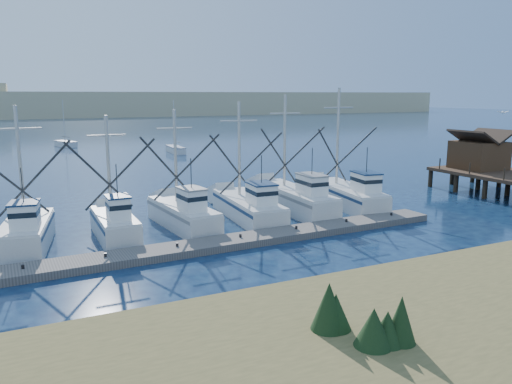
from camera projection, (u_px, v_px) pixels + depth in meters
ground at (378, 256)px, 28.10m from camera, size 500.00×500.00×0.00m
shore_bank at (382, 357)px, 15.71m from camera, size 40.00×10.00×1.60m
floating_dock at (210, 245)px, 29.33m from camera, size 32.87×3.36×0.44m
timber_pier at (511, 168)px, 44.19m from camera, size 7.00×20.00×8.00m
dune_ridge at (61, 104)px, 213.07m from camera, size 360.00×60.00×10.00m
trawler_fleet at (203, 211)px, 34.48m from camera, size 32.31×9.82×9.48m
sailboat_near at (176, 150)px, 77.67m from camera, size 1.89×6.33×8.10m
sailboat_far at (66, 144)px, 86.70m from camera, size 3.45×5.69×8.10m
flying_gull at (503, 112)px, 38.27m from camera, size 1.16×0.21×0.21m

